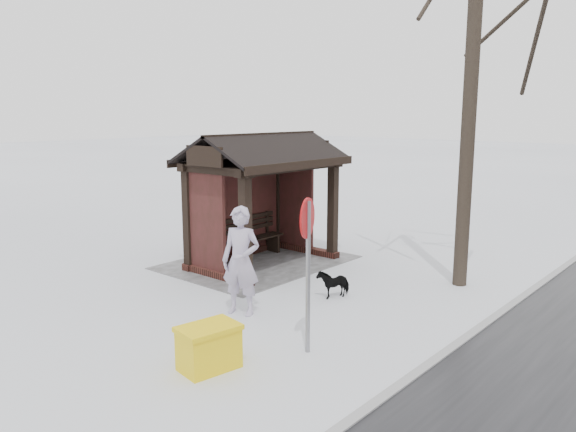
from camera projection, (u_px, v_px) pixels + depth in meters
The scene contains 8 objects.
ground at pixel (264, 264), 13.32m from camera, with size 120.00×120.00×0.00m, color silver.
kerb at pixel (494, 318), 9.79m from camera, with size 120.00×0.15×0.06m, color gray.
trampled_patch at pixel (258, 262), 13.45m from camera, with size 4.20×3.20×0.02m, color gray.
bus_shelter at pixel (258, 173), 13.03m from camera, with size 3.60×2.40×3.09m.
pedestrian at pixel (241, 261), 9.88m from camera, with size 0.71×0.46×1.94m, color #AA9EBA.
dog at pixel (333, 283), 10.93m from camera, with size 0.29×0.65×0.55m, color black.
grit_bin at pixel (209, 347), 7.83m from camera, with size 0.91×0.70×0.64m.
road_sign at pixel (307, 242), 8.15m from camera, with size 0.57×0.24×2.35m.
Camera 1 is at (9.39, 8.85, 3.55)m, focal length 35.00 mm.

